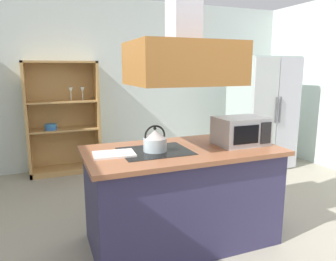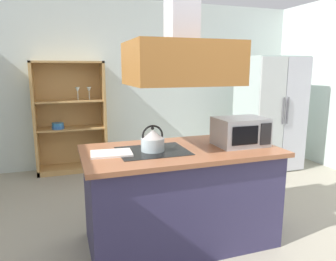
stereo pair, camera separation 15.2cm
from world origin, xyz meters
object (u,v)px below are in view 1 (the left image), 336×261
Objects in this scene: refrigerator at (262,112)px; microwave at (240,131)px; kettle at (155,140)px; dish_cabinet at (63,124)px; cutting_board at (114,154)px.

microwave is (-1.61, -1.74, 0.13)m from refrigerator.
kettle is 0.84m from microwave.
microwave reaches higher than kettle.
microwave is (1.44, -2.60, 0.28)m from dish_cabinet.
refrigerator is at bearing 34.43° from kettle.
refrigerator reaches higher than dish_cabinet.
cutting_board is at bearing 176.79° from microwave.
kettle is at bearing -145.57° from refrigerator.
kettle is (-2.45, -1.68, 0.10)m from refrigerator.
dish_cabinet reaches higher than cutting_board.
refrigerator is 2.37m from microwave.
kettle reaches higher than cutting_board.
dish_cabinet reaches higher than kettle.
dish_cabinet is 2.55m from cutting_board.
dish_cabinet reaches higher than microwave.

